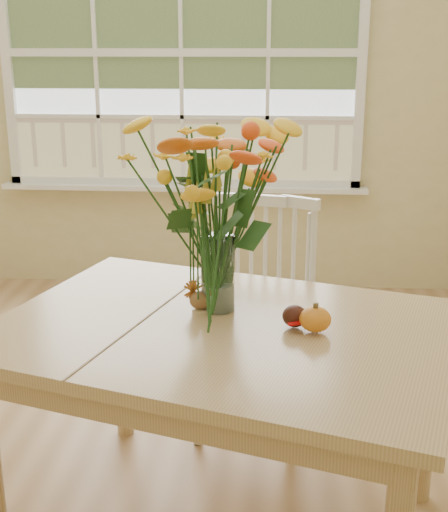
{
  "coord_description": "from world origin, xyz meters",
  "views": [
    {
      "loc": [
        0.61,
        -2.25,
        1.59
      ],
      "look_at": [
        0.46,
        -0.25,
        0.97
      ],
      "focal_mm": 48.0,
      "sensor_mm": 36.0,
      "label": 1
    }
  ],
  "objects": [
    {
      "name": "dining_table",
      "position": [
        0.46,
        -0.27,
        0.66
      ],
      "size": [
        1.64,
        1.37,
        0.75
      ],
      "rotation": [
        0.0,
        0.0,
        -0.3
      ],
      "color": "tan",
      "rests_on": "floor"
    },
    {
      "name": "wall_back",
      "position": [
        0.0,
        2.25,
        1.35
      ],
      "size": [
        4.0,
        0.02,
        2.7
      ],
      "primitive_type": "cube",
      "color": "#C9BD80",
      "rests_on": "floor"
    },
    {
      "name": "turkey_figurine",
      "position": [
        0.37,
        -0.16,
        0.79
      ],
      "size": [
        0.08,
        0.07,
        0.1
      ],
      "rotation": [
        0.0,
        0.0,
        0.14
      ],
      "color": "#CCB78C",
      "rests_on": "dining_table"
    },
    {
      "name": "window",
      "position": [
        0.0,
        2.21,
        1.53
      ],
      "size": [
        2.42,
        0.12,
        1.74
      ],
      "color": "silver",
      "rests_on": "wall_back"
    },
    {
      "name": "windsor_chair",
      "position": [
        0.55,
        0.46,
        0.54
      ],
      "size": [
        0.53,
        0.51,
        0.97
      ],
      "rotation": [
        0.0,
        0.0,
        -0.21
      ],
      "color": "white",
      "rests_on": "floor"
    },
    {
      "name": "dark_gourd",
      "position": [
        0.68,
        -0.27,
        0.79
      ],
      "size": [
        0.13,
        0.08,
        0.07
      ],
      "color": "#38160F",
      "rests_on": "dining_table"
    },
    {
      "name": "flower_vase",
      "position": [
        0.43,
        -0.14,
        1.13
      ],
      "size": [
        0.52,
        0.52,
        0.62
      ],
      "color": "white",
      "rests_on": "dining_table"
    },
    {
      "name": "pumpkin",
      "position": [
        0.74,
        -0.31,
        0.79
      ],
      "size": [
        0.1,
        0.1,
        0.08
      ],
      "primitive_type": "ellipsoid",
      "color": "orange",
      "rests_on": "dining_table"
    },
    {
      "name": "floor",
      "position": [
        0.0,
        0.0,
        -0.01
      ],
      "size": [
        4.0,
        4.5,
        0.01
      ],
      "primitive_type": "cube",
      "color": "#A1794E",
      "rests_on": "ground"
    }
  ]
}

